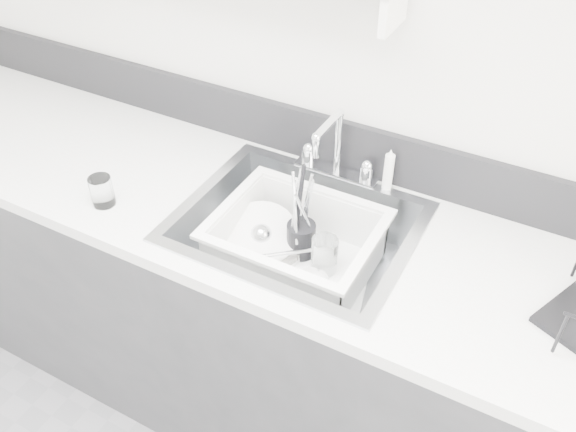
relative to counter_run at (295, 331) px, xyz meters
The scene contains 12 objects.
counter_run is the anchor object (origin of this frame).
backsplash 0.62m from the counter_run, 90.00° to the left, with size 3.20×0.02×0.16m, color black.
sink 0.37m from the counter_run, ahead, with size 0.64×0.52×0.20m, color silver, non-canonical shape.
faucet 0.58m from the counter_run, 90.00° to the left, with size 0.26×0.18×0.23m.
side_sprayer 0.61m from the counter_run, 57.89° to the left, with size 0.03×0.03×0.14m, color white.
wash_tub 0.38m from the counter_run, 78.09° to the right, with size 0.45×0.37×0.17m, color white, non-canonical shape.
plate_stack 0.35m from the counter_run, behind, with size 0.26×0.25×0.10m.
utensil_cup 0.37m from the counter_run, 101.20° to the left, with size 0.08×0.08×0.28m.
ladle 0.35m from the counter_run, 155.19° to the right, with size 0.25×0.09×0.07m, color silver, non-canonical shape.
tumbler_in_tub 0.37m from the counter_run, 11.94° to the left, with size 0.08×0.08×0.11m, color white.
tumbler_counter 0.75m from the counter_run, 160.25° to the right, with size 0.06×0.06×0.09m, color white.
bowl_small 0.34m from the counter_run, 39.91° to the right, with size 0.10×0.10×0.03m, color white.
Camera 1 is at (0.58, 0.07, 2.00)m, focal length 38.00 mm.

